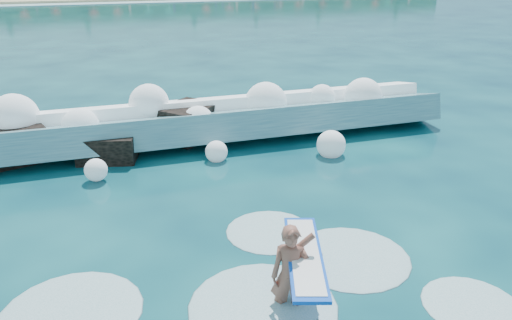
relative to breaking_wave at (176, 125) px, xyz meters
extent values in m
plane|color=#072B3C|center=(-0.42, -7.30, -0.56)|extent=(200.00, 200.00, 0.00)
cube|color=silver|center=(-0.42, 59.70, -0.52)|extent=(140.00, 5.00, 0.08)
cube|color=teal|center=(0.00, -0.16, -0.10)|extent=(18.71, 2.85, 1.56)
cube|color=white|center=(0.00, 0.64, 0.37)|extent=(18.71, 1.32, 0.73)
cube|color=black|center=(-5.27, -0.17, -0.14)|extent=(2.68, 2.31, 1.23)
cube|color=black|center=(-2.27, -0.97, -0.23)|extent=(1.99, 1.71, 0.95)
cube|color=black|center=(0.43, 0.23, -0.10)|extent=(2.43, 2.39, 1.33)
imported|color=brown|center=(0.42, -9.24, 0.06)|extent=(0.81, 0.68, 1.90)
cube|color=blue|center=(0.70, -9.19, 0.39)|extent=(1.38, 2.65, 0.06)
cube|color=white|center=(0.70, -9.19, 0.41)|extent=(1.21, 2.41, 0.06)
sphere|color=white|center=(-4.92, 0.41, 0.60)|extent=(1.52, 1.52, 1.52)
sphere|color=white|center=(-3.01, -0.24, 0.32)|extent=(1.16, 1.16, 1.16)
sphere|color=white|center=(-0.78, 0.58, 0.65)|extent=(1.34, 1.34, 1.34)
sphere|color=white|center=(0.65, -0.49, 0.22)|extent=(1.03, 1.03, 1.03)
sphere|color=white|center=(3.24, 0.19, 0.43)|extent=(1.50, 1.50, 1.50)
sphere|color=white|center=(5.38, 0.10, 0.47)|extent=(0.98, 0.98, 0.98)
sphere|color=white|center=(6.70, -0.54, 0.55)|extent=(1.38, 1.38, 1.38)
sphere|color=white|center=(-2.68, -2.59, -0.23)|extent=(0.64, 0.64, 0.64)
sphere|color=white|center=(0.85, -2.10, -0.29)|extent=(0.69, 0.69, 0.69)
sphere|color=white|center=(4.37, -2.80, -0.22)|extent=(0.91, 0.91, 0.91)
ellipsoid|color=silver|center=(-0.04, -9.12, -0.56)|extent=(2.69, 2.69, 0.13)
ellipsoid|color=silver|center=(2.18, -8.20, -0.56)|extent=(2.48, 2.48, 0.12)
ellipsoid|color=silver|center=(-3.29, -8.26, -0.56)|extent=(2.50, 2.50, 0.12)
ellipsoid|color=silver|center=(0.95, -6.69, -0.56)|extent=(1.99, 1.99, 0.10)
ellipsoid|color=silver|center=(3.50, -10.26, -0.56)|extent=(1.76, 1.76, 0.09)
camera|label=1|loc=(-2.41, -15.96, 5.17)|focal=35.00mm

